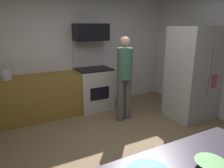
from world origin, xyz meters
The scene contains 9 objects.
ground_plane centered at (0.00, 0.00, -0.01)m, with size 5.20×4.80×0.02m, color #7B6449.
wall_back centered at (0.00, 2.34, 1.30)m, with size 5.20×0.12×2.60m, color silver.
lower_cabinet_run centered at (-0.90, 1.98, 0.45)m, with size 2.40×0.60×0.90m, color olive.
oven_range centered at (0.41, 1.98, 0.52)m, with size 0.76×0.65×1.55m.
microwave centered at (0.41, 2.06, 1.74)m, with size 0.74×0.38×0.37m, color black.
refrigerator centered at (2.03, 0.60, 0.93)m, with size 0.88×0.77×1.86m.
person_cook centered at (0.71, 1.12, 0.94)m, with size 0.31×0.30×1.68m.
mixing_bowl_prep centered at (-0.14, -1.48, 0.93)m, with size 0.22×0.22×0.05m, color #60A15B.
stock_pot centered at (-1.38, 1.98, 0.99)m, with size 0.25×0.25×0.19m, color #B8B2C8.
Camera 1 is at (-1.31, -2.25, 1.86)m, focal length 32.91 mm.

